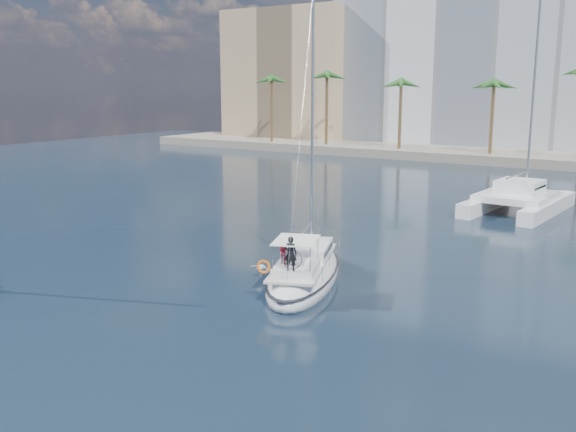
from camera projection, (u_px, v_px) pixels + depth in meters
The scene contains 9 objects.
ground at pixel (271, 285), 32.06m from camera, with size 160.00×160.00×0.00m, color black.
quay at pixel (541, 158), 82.02m from camera, with size 120.00×14.00×1.20m, color gray.
building_modern at pixel (481, 56), 95.58m from camera, with size 42.00×16.00×28.00m, color white.
building_tan_left at pixel (297, 78), 108.93m from camera, with size 22.00×14.00×22.00m, color tan.
palm_left at pixel (300, 81), 94.95m from camera, with size 3.60×3.60×12.30m.
palm_centre at pixel (540, 81), 76.79m from camera, with size 3.60×3.60×12.30m.
main_sloop at pixel (304, 273), 32.51m from camera, with size 6.77×10.74×15.24m.
catamaran at pixel (518, 197), 50.39m from camera, with size 6.50×11.80×16.74m.
seagull at pixel (261, 267), 33.26m from camera, with size 1.24×0.53×0.23m.
Camera 1 is at (17.49, -25.26, 9.85)m, focal length 40.00 mm.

